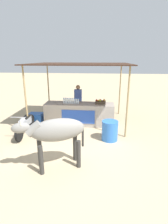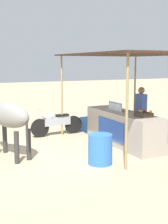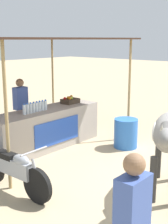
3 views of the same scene
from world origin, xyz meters
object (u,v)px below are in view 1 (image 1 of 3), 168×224
Objects in this scene: stall_counter at (79,114)px; cow at (56,132)px; vendor_behind_counter at (78,102)px; cooler_box at (36,118)px; water_barrel at (110,131)px; fruit_crate at (100,102)px; motorcycle_parked at (25,124)px.

stall_counter is 3.33m from cow.
cooler_box is at bearing -154.91° from vendor_behind_counter.
water_barrel is at bearing -22.73° from cooler_box.
stall_counter reaches higher than water_barrel.
cooler_box is at bearing -176.99° from fruit_crate.
vendor_behind_counter reaches higher than cow.
cow is 1.01× the size of motorcycle_parked.
cooler_box is at bearing 91.88° from motorcycle_parked.
fruit_crate reaches higher than motorcycle_parked.
vendor_behind_counter is 2.30× the size of water_barrel.
stall_counter is 1.66× the size of cow.
motorcycle_parked is at bearing -88.12° from cooler_box.
stall_counter is 6.82× the size of fruit_crate.
cow reaches higher than cooler_box.
water_barrel is (1.45, -2.22, -0.49)m from vendor_behind_counter.
stall_counter is at bearing 34.47° from motorcycle_parked.
stall_counter is 1.67× the size of motorcycle_parked.
vendor_behind_counter is 2.09m from cooler_box.
water_barrel is (0.37, -1.52, -0.67)m from fruit_crate.
cow is (1.78, -3.18, 0.79)m from cooler_box.
cooler_box is 3.73m from cow.
motorcycle_parked is (-1.93, -1.32, -0.05)m from stall_counter.
fruit_crate is (0.92, 0.05, 0.55)m from stall_counter.
vendor_behind_counter is at bearing 89.53° from cow.
water_barrel reaches higher than cooler_box.
stall_counter is at bearing 86.74° from cow.
cow is 2.68m from motorcycle_parked.
fruit_crate is at bearing 71.66° from cow.
vendor_behind_counter is 2.76m from motorcycle_parked.
vendor_behind_counter is 0.91× the size of cow.
cow is (-0.03, -4.03, 0.18)m from vendor_behind_counter.
vendor_behind_counter reaches higher than water_barrel.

